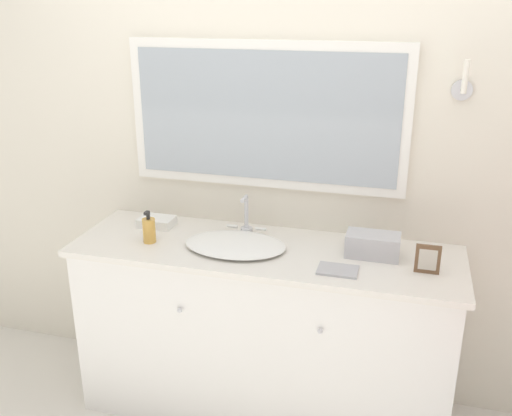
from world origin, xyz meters
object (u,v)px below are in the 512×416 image
at_px(soap_bottle, 149,230).
at_px(appliance_box, 373,245).
at_px(picture_frame, 428,259).
at_px(sink_basin, 236,243).

relative_size(soap_bottle, appliance_box, 0.67).
height_order(appliance_box, picture_frame, picture_frame).
bearing_deg(soap_bottle, sink_basin, 7.03).
distance_m(sink_basin, picture_frame, 0.87).
bearing_deg(sink_basin, soap_bottle, -172.97).
distance_m(soap_bottle, picture_frame, 1.29).
bearing_deg(sink_basin, appliance_box, 6.73).
height_order(sink_basin, picture_frame, sink_basin).
relative_size(soap_bottle, picture_frame, 1.24).
relative_size(sink_basin, picture_frame, 3.72).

